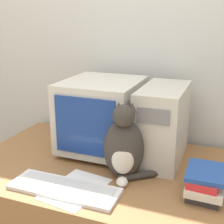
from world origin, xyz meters
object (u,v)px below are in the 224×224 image
(computer_tower, at_px, (162,124))
(keyboard, at_px, (64,188))
(book_stack, at_px, (205,183))
(cat, at_px, (124,147))
(pen, at_px, (43,175))
(crt_monitor, at_px, (102,115))

(computer_tower, height_order, keyboard, computer_tower)
(computer_tower, distance_m, book_stack, 0.40)
(cat, xyz_separation_m, pen, (-0.36, -0.13, -0.15))
(crt_monitor, bearing_deg, cat, -49.15)
(crt_monitor, relative_size, cat, 1.18)
(cat, relative_size, pen, 2.43)
(crt_monitor, height_order, book_stack, crt_monitor)
(cat, distance_m, book_stack, 0.38)
(book_stack, bearing_deg, computer_tower, 131.37)
(keyboard, bearing_deg, computer_tower, 55.61)
(book_stack, bearing_deg, pen, -171.96)
(crt_monitor, height_order, cat, crt_monitor)
(computer_tower, relative_size, book_stack, 1.94)
(crt_monitor, xyz_separation_m, pen, (-0.14, -0.38, -0.20))
(cat, bearing_deg, pen, -175.76)
(crt_monitor, relative_size, keyboard, 0.89)
(computer_tower, relative_size, keyboard, 0.87)
(book_stack, bearing_deg, crt_monitor, 154.90)
(crt_monitor, xyz_separation_m, computer_tower, (0.33, 0.01, -0.01))
(keyboard, relative_size, cat, 1.32)
(computer_tower, height_order, cat, computer_tower)
(computer_tower, bearing_deg, pen, -140.85)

